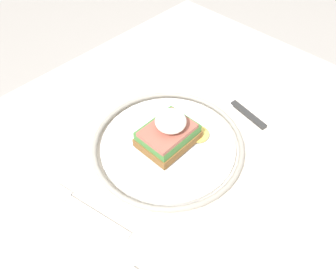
% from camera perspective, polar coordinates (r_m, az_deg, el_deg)
% --- Properties ---
extents(dining_table, '(0.96, 0.82, 0.76)m').
position_cam_1_polar(dining_table, '(0.67, 1.96, -13.07)').
color(dining_table, beige).
rests_on(dining_table, ground_plane).
extents(plate, '(0.28, 0.28, 0.02)m').
position_cam_1_polar(plate, '(0.59, 0.00, -1.74)').
color(plate, white).
rests_on(plate, dining_table).
extents(sandwich, '(0.12, 0.09, 0.07)m').
position_cam_1_polar(sandwich, '(0.57, 0.16, 0.45)').
color(sandwich, brown).
rests_on(sandwich, plate).
extents(fork, '(0.05, 0.16, 0.00)m').
position_cam_1_polar(fork, '(0.54, -14.36, -12.27)').
color(fork, silver).
rests_on(fork, dining_table).
extents(knife, '(0.05, 0.21, 0.01)m').
position_cam_1_polar(knife, '(0.69, 11.16, 5.48)').
color(knife, '#2D2D2D').
rests_on(knife, dining_table).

